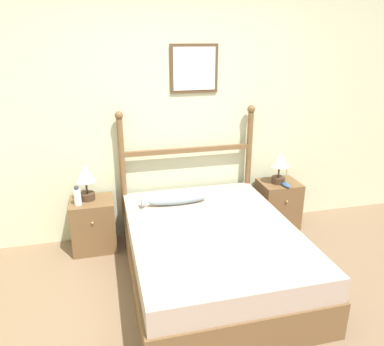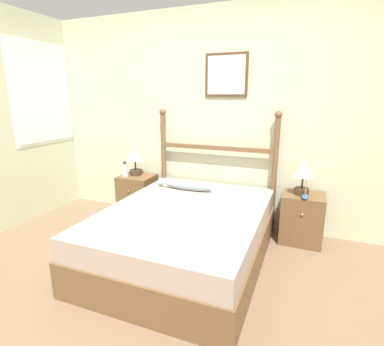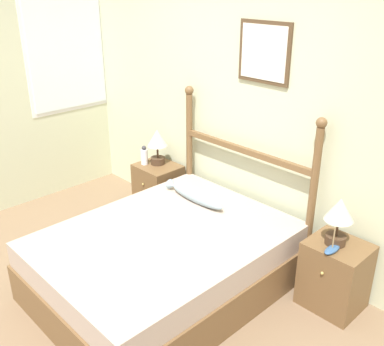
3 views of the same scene
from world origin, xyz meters
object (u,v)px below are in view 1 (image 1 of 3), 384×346
at_px(table_lamp_right, 280,163).
at_px(bottle, 77,196).
at_px(fish_pillow, 175,200).
at_px(model_boat, 286,184).
at_px(bed, 212,253).
at_px(nightstand_right, 278,204).
at_px(table_lamp_left, 86,177).
at_px(nightstand_left, 94,224).

height_order(table_lamp_right, bottle, table_lamp_right).
bearing_deg(fish_pillow, model_boat, 5.83).
xyz_separation_m(bed, table_lamp_right, (1.01, 0.78, 0.53)).
bearing_deg(nightstand_right, table_lamp_right, -156.73).
bearing_deg(fish_pillow, table_lamp_left, 161.50).
bearing_deg(bottle, bed, -31.99).
bearing_deg(table_lamp_right, table_lamp_left, 178.74).
xyz_separation_m(table_lamp_right, fish_pillow, (-1.23, -0.24, -0.21)).
height_order(bed, bottle, bottle).
distance_m(table_lamp_right, fish_pillow, 1.27).
relative_size(table_lamp_left, bottle, 1.82).
bearing_deg(fish_pillow, nightstand_right, 11.25).
relative_size(bed, nightstand_left, 3.55).
bearing_deg(table_lamp_right, nightstand_right, 23.27).
height_order(bed, nightstand_left, nightstand_left).
relative_size(nightstand_left, bottle, 2.67).
relative_size(nightstand_right, model_boat, 2.69).
bearing_deg(table_lamp_left, nightstand_left, -45.21).
height_order(nightstand_right, bottle, bottle).
height_order(table_lamp_left, model_boat, table_lamp_left).
relative_size(bed, nightstand_right, 3.55).
height_order(nightstand_left, table_lamp_right, table_lamp_right).
bearing_deg(bed, bottle, 148.01).
bearing_deg(nightstand_left, table_lamp_left, 134.79).
bearing_deg(model_boat, table_lamp_left, 175.83).
height_order(nightstand_right, model_boat, model_boat).
relative_size(table_lamp_right, bottle, 1.82).
bearing_deg(nightstand_left, table_lamp_right, -0.36).
relative_size(table_lamp_right, model_boat, 1.83).
distance_m(nightstand_right, table_lamp_right, 0.51).
xyz_separation_m(table_lamp_right, model_boat, (0.04, -0.11, -0.22)).
bearing_deg(table_lamp_right, bed, -142.06).
bearing_deg(table_lamp_left, bottle, -129.68).
distance_m(model_boat, fish_pillow, 1.27).
bearing_deg(fish_pillow, nightstand_left, 162.91).
bearing_deg(model_boat, table_lamp_right, 109.60).
distance_m(nightstand_left, table_lamp_left, 0.51).
bearing_deg(fish_pillow, table_lamp_right, 10.95).
bearing_deg(bottle, table_lamp_right, 1.63).
height_order(bottle, model_boat, bottle).
xyz_separation_m(nightstand_right, fish_pillow, (-1.26, -0.25, 0.30)).
relative_size(nightstand_left, table_lamp_right, 1.47).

